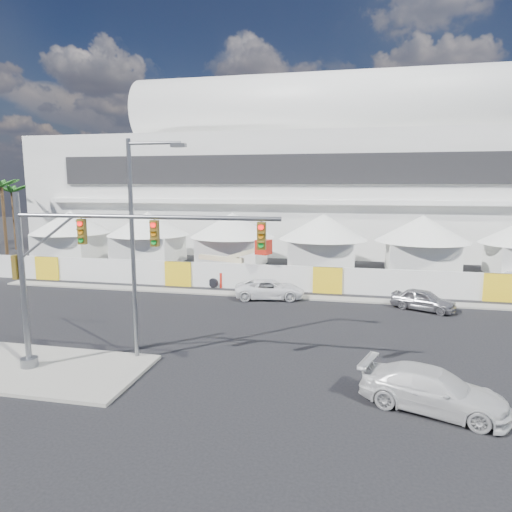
% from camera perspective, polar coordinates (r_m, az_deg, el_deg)
% --- Properties ---
extents(ground, '(160.00, 160.00, 0.00)m').
position_cam_1_polar(ground, '(22.77, -8.89, -12.24)').
color(ground, black).
rests_on(ground, ground).
extents(median_island, '(10.00, 5.00, 0.15)m').
position_cam_1_polar(median_island, '(23.15, -26.07, -12.51)').
color(median_island, gray).
rests_on(median_island, ground).
extents(stadium, '(80.00, 24.80, 21.98)m').
position_cam_1_polar(stadium, '(61.31, 13.11, 9.91)').
color(stadium, silver).
rests_on(stadium, ground).
extents(tent_row, '(53.40, 8.40, 5.40)m').
position_cam_1_polar(tent_row, '(44.66, 2.62, 2.47)').
color(tent_row, white).
rests_on(tent_row, ground).
extents(hoarding_fence, '(70.00, 0.25, 2.00)m').
position_cam_1_polar(hoarding_fence, '(35.08, 8.94, -2.98)').
color(hoarding_fence, white).
rests_on(hoarding_fence, ground).
extents(palm_cluster, '(10.60, 10.60, 8.55)m').
position_cam_1_polar(palm_cluster, '(64.25, -28.09, 6.75)').
color(palm_cluster, '#47331E').
rests_on(palm_cluster, ground).
extents(sedan_silver, '(3.19, 4.38, 1.39)m').
position_cam_1_polar(sedan_silver, '(31.99, 20.19, -5.16)').
color(sedan_silver, '#9C9CA0').
rests_on(sedan_silver, ground).
extents(pickup_curb, '(3.16, 5.32, 1.39)m').
position_cam_1_polar(pickup_curb, '(33.03, 1.73, -4.17)').
color(pickup_curb, white).
rests_on(pickup_curb, ground).
extents(pickup_near, '(3.68, 5.63, 1.52)m').
position_cam_1_polar(pickup_near, '(18.53, 21.25, -15.33)').
color(pickup_near, silver).
rests_on(pickup_near, ground).
extents(traffic_mast, '(11.68, 0.75, 7.72)m').
position_cam_1_polar(traffic_mast, '(20.68, -21.97, -1.95)').
color(traffic_mast, slate).
rests_on(traffic_mast, median_island).
extents(streetlight_median, '(2.78, 0.28, 10.03)m').
position_cam_1_polar(streetlight_median, '(21.37, -14.59, 2.54)').
color(streetlight_median, slate).
rests_on(streetlight_median, median_island).
extents(boom_lift, '(8.14, 2.96, 4.00)m').
position_cam_1_polar(boom_lift, '(37.89, -4.96, -1.90)').
color(boom_lift, red).
rests_on(boom_lift, ground).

